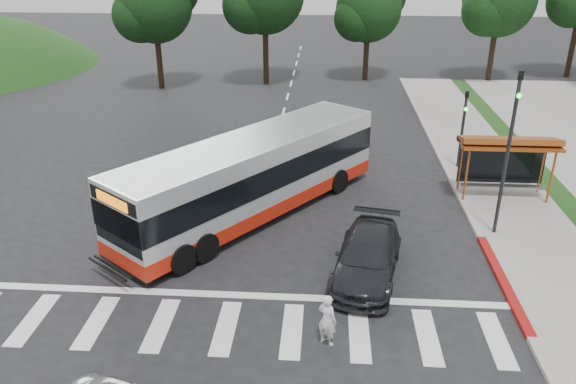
{
  "coord_description": "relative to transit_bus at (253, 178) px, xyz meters",
  "views": [
    {
      "loc": [
        2.81,
        -18.53,
        10.73
      ],
      "look_at": [
        1.44,
        1.49,
        1.6
      ],
      "focal_mm": 35.0,
      "sensor_mm": 36.0,
      "label": 1
    }
  ],
  "objects": [
    {
      "name": "pedestrian",
      "position": [
        3.12,
        -8.14,
        -0.85
      ],
      "size": [
        0.72,
        0.67,
        1.65
      ],
      "primitive_type": "imported",
      "rotation": [
        0.0,
        0.0,
        2.54
      ],
      "color": "white",
      "rests_on": "ground"
    },
    {
      "name": "tree_north_c",
      "position": [
        -9.84,
        21.42,
        4.62
      ],
      "size": [
        6.16,
        5.74,
        9.3
      ],
      "color": "black",
      "rests_on": "ground"
    },
    {
      "name": "dark_sedan",
      "position": [
        4.47,
        -4.43,
        -0.94
      ],
      "size": [
        3.01,
        5.37,
        1.47
      ],
      "primitive_type": "imported",
      "rotation": [
        0.0,
        0.0,
        -0.2
      ],
      "color": "#212327",
      "rests_on": "ground"
    },
    {
      "name": "curb_east_red",
      "position": [
        9.09,
        -4.64,
        -1.6
      ],
      "size": [
        0.32,
        6.0,
        0.15
      ],
      "primitive_type": "cube",
      "color": "maroon",
      "rests_on": "ground"
    },
    {
      "name": "tree_north_b",
      "position": [
        6.16,
        25.42,
        3.99
      ],
      "size": [
        5.72,
        5.33,
        8.43
      ],
      "color": "black",
      "rests_on": "ground"
    },
    {
      "name": "curb_east",
      "position": [
        9.09,
        5.36,
        -1.6
      ],
      "size": [
        0.3,
        40.0,
        0.15
      ],
      "primitive_type": "cube",
      "color": "#9E9991",
      "rests_on": "ground"
    },
    {
      "name": "crosswalk_ladder",
      "position": [
        0.09,
        -7.64,
        -1.67
      ],
      "size": [
        18.0,
        2.6,
        0.01
      ],
      "primitive_type": "cube",
      "color": "silver",
      "rests_on": "ground"
    },
    {
      "name": "ground",
      "position": [
        0.09,
        -2.64,
        -1.67
      ],
      "size": [
        140.0,
        140.0,
        0.0
      ],
      "primitive_type": "plane",
      "color": "black",
      "rests_on": "ground"
    },
    {
      "name": "bus_shelter",
      "position": [
        10.89,
        2.46,
        0.68
      ],
      "size": [
        4.2,
        1.6,
        2.86
      ],
      "color": "#A24A1B",
      "rests_on": "sidewalk_east"
    },
    {
      "name": "transit_bus",
      "position": [
        0.0,
        0.0,
        0.0
      ],
      "size": [
        10.08,
        11.99,
        3.34
      ],
      "primitive_type": null,
      "rotation": [
        0.0,
        0.0,
        -0.65
      ],
      "color": "silver",
      "rests_on": "ground"
    },
    {
      "name": "traffic_signal_ne_tall",
      "position": [
        9.69,
        -1.15,
        2.21
      ],
      "size": [
        0.18,
        0.37,
        6.5
      ],
      "color": "black",
      "rests_on": "ground"
    },
    {
      "name": "sidewalk_east",
      "position": [
        11.09,
        5.36,
        -1.61
      ],
      "size": [
        4.0,
        40.0,
        0.12
      ],
      "primitive_type": "cube",
      "color": "gray",
      "rests_on": "ground"
    },
    {
      "name": "traffic_signal_ne_short",
      "position": [
        9.69,
        5.85,
        0.81
      ],
      "size": [
        0.18,
        0.37,
        4.0
      ],
      "color": "black",
      "rests_on": "ground"
    }
  ]
}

